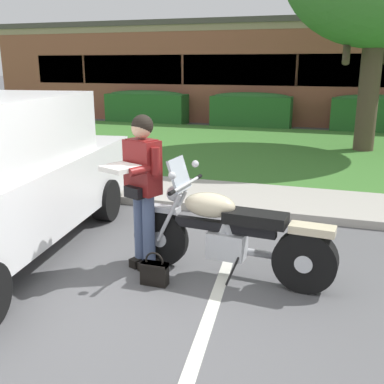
% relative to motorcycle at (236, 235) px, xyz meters
% --- Properties ---
extents(ground_plane, '(140.00, 140.00, 0.00)m').
position_rel_motorcycle_xyz_m(ground_plane, '(-0.59, -0.94, -0.49)').
color(ground_plane, '#565659').
extents(curb_strip, '(60.00, 0.20, 0.12)m').
position_rel_motorcycle_xyz_m(curb_strip, '(-0.59, 2.13, -0.43)').
color(curb_strip, '#ADA89E').
rests_on(curb_strip, ground).
extents(concrete_walk, '(60.00, 1.50, 0.08)m').
position_rel_motorcycle_xyz_m(concrete_walk, '(-0.59, 2.98, -0.45)').
color(concrete_walk, '#ADA89E').
rests_on(concrete_walk, ground).
extents(grass_lawn, '(60.00, 7.86, 0.06)m').
position_rel_motorcycle_xyz_m(grass_lawn, '(-0.59, 7.66, -0.46)').
color(grass_lawn, '#3D752D').
rests_on(grass_lawn, ground).
extents(stall_stripe_1, '(0.57, 4.39, 0.01)m').
position_rel_motorcycle_xyz_m(stall_stripe_1, '(-0.05, -0.74, -0.49)').
color(stall_stripe_1, silver).
rests_on(stall_stripe_1, ground).
extents(motorcycle, '(2.24, 0.82, 1.26)m').
position_rel_motorcycle_xyz_m(motorcycle, '(0.00, 0.00, 0.00)').
color(motorcycle, black).
rests_on(motorcycle, ground).
extents(rider_person, '(0.57, 0.66, 1.70)m').
position_rel_motorcycle_xyz_m(rider_person, '(-1.03, -0.06, 0.52)').
color(rider_person, black).
rests_on(rider_person, ground).
extents(handbag, '(0.28, 0.13, 0.36)m').
position_rel_motorcycle_xyz_m(handbag, '(-0.76, -0.42, -0.34)').
color(handbag, black).
rests_on(handbag, ground).
extents(hedge_left, '(3.13, 0.90, 1.24)m').
position_rel_motorcycle_xyz_m(hedge_left, '(-6.23, 11.94, 0.16)').
color(hedge_left, '#286028').
rests_on(hedge_left, ground).
extents(hedge_center_left, '(2.84, 0.90, 1.24)m').
position_rel_motorcycle_xyz_m(hedge_center_left, '(-2.18, 11.94, 0.16)').
color(hedge_center_left, '#286028').
rests_on(hedge_center_left, ground).
extents(hedge_center_right, '(2.62, 0.90, 1.24)m').
position_rel_motorcycle_xyz_m(hedge_center_right, '(1.87, 11.94, 0.16)').
color(hedge_center_right, '#286028').
rests_on(hedge_center_right, ground).
extents(brick_building, '(25.35, 11.09, 3.82)m').
position_rel_motorcycle_xyz_m(brick_building, '(-0.72, 18.06, 1.42)').
color(brick_building, '#93513D').
rests_on(brick_building, ground).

